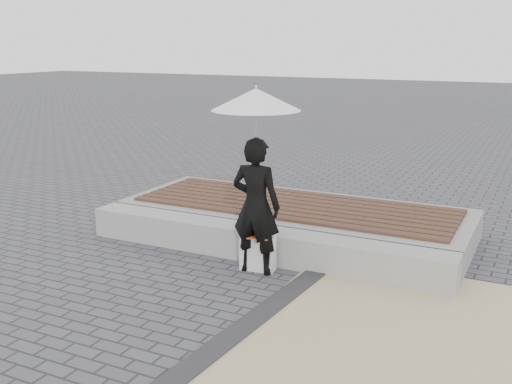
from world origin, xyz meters
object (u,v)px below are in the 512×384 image
seating_ledge (258,243)px  parasol (256,99)px  woman (256,206)px  handbag (252,223)px  canvas_tote (258,253)px

seating_ledge → parasol: 1.95m
seating_ledge → woman: bearing=-67.3°
handbag → canvas_tote: 0.42m
seating_ledge → parasol: size_ratio=3.79×
seating_ledge → handbag: handbag is taller
seating_ledge → canvas_tote: bearing=-64.8°
seating_ledge → canvas_tote: canvas_tote is taller
woman → parasol: 1.26m
parasol → handbag: (-0.20, 0.30, -1.58)m
canvas_tote → handbag: bearing=123.9°
seating_ledge → canvas_tote: (0.18, -0.39, 0.02)m
seating_ledge → handbag: size_ratio=15.96×
handbag → canvas_tote: (0.20, -0.24, -0.29)m
parasol → canvas_tote: (-0.00, 0.06, -1.86)m
seating_ledge → parasol: (0.19, -0.45, 1.89)m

